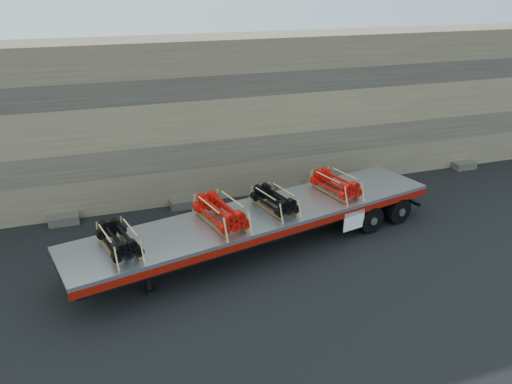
% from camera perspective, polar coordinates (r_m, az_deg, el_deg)
% --- Properties ---
extents(ground, '(120.00, 120.00, 0.00)m').
position_cam_1_polar(ground, '(19.00, 3.57, -6.14)').
color(ground, black).
rests_on(ground, ground).
extents(rock_wall, '(44.00, 3.00, 7.00)m').
position_cam_1_polar(rock_wall, '(23.42, -2.28, 8.88)').
color(rock_wall, '#7A6B54').
rests_on(rock_wall, ground).
extents(trailer, '(14.61, 5.82, 1.44)m').
position_cam_1_polar(trailer, '(18.56, 0.62, -4.34)').
color(trailer, '#AFB1B7').
rests_on(trailer, ground).
extents(bundle_front, '(1.36, 2.09, 0.68)m').
position_cam_1_polar(bundle_front, '(16.22, -15.41, -5.36)').
color(bundle_front, black).
rests_on(bundle_front, trailer).
extents(bundle_midfront, '(1.58, 2.43, 0.79)m').
position_cam_1_polar(bundle_midfront, '(17.32, -4.05, -2.40)').
color(bundle_midfront, red).
rests_on(bundle_midfront, trailer).
extents(bundle_midrear, '(1.35, 2.07, 0.68)m').
position_cam_1_polar(bundle_midrear, '(18.37, 2.11, -0.99)').
color(bundle_midrear, black).
rests_on(bundle_midrear, trailer).
extents(bundle_rear, '(1.44, 2.21, 0.72)m').
position_cam_1_polar(bundle_rear, '(19.99, 9.09, 0.86)').
color(bundle_rear, red).
rests_on(bundle_rear, trailer).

